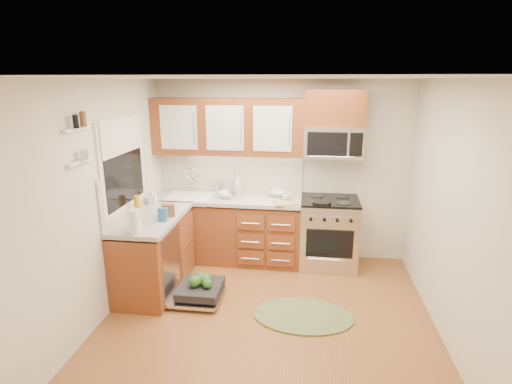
# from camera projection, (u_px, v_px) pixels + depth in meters

# --- Properties ---
(floor) EXTENTS (3.50, 3.50, 0.00)m
(floor) POSITION_uv_depth(u_px,v_px,m) (268.00, 319.00, 4.28)
(floor) COLOR brown
(floor) RESTS_ON ground
(ceiling) EXTENTS (3.50, 3.50, 0.00)m
(ceiling) POSITION_uv_depth(u_px,v_px,m) (270.00, 78.00, 3.61)
(ceiling) COLOR white
(ceiling) RESTS_ON ground
(wall_back) EXTENTS (3.50, 0.04, 2.50)m
(wall_back) POSITION_uv_depth(u_px,v_px,m) (281.00, 171.00, 5.62)
(wall_back) COLOR beige
(wall_back) RESTS_ON ground
(wall_front) EXTENTS (3.50, 0.04, 2.50)m
(wall_front) POSITION_uv_depth(u_px,v_px,m) (237.00, 303.00, 2.28)
(wall_front) COLOR beige
(wall_front) RESTS_ON ground
(wall_left) EXTENTS (0.04, 3.50, 2.50)m
(wall_left) POSITION_uv_depth(u_px,v_px,m) (102.00, 202.00, 4.17)
(wall_left) COLOR beige
(wall_left) RESTS_ON ground
(wall_right) EXTENTS (0.04, 3.50, 2.50)m
(wall_right) POSITION_uv_depth(u_px,v_px,m) (455.00, 217.00, 3.72)
(wall_right) COLOR beige
(wall_right) RESTS_ON ground
(base_cabinet_back) EXTENTS (2.05, 0.60, 0.85)m
(base_cabinet_back) POSITION_uv_depth(u_px,v_px,m) (228.00, 231.00, 5.64)
(base_cabinet_back) COLOR brown
(base_cabinet_back) RESTS_ON ground
(base_cabinet_left) EXTENTS (0.60, 1.25, 0.85)m
(base_cabinet_left) POSITION_uv_depth(u_px,v_px,m) (154.00, 255.00, 4.85)
(base_cabinet_left) COLOR brown
(base_cabinet_left) RESTS_ON ground
(countertop_back) EXTENTS (2.07, 0.64, 0.05)m
(countertop_back) POSITION_uv_depth(u_px,v_px,m) (227.00, 199.00, 5.51)
(countertop_back) COLOR #A8A299
(countertop_back) RESTS_ON base_cabinet_back
(countertop_left) EXTENTS (0.64, 1.27, 0.05)m
(countertop_left) POSITION_uv_depth(u_px,v_px,m) (152.00, 218.00, 4.73)
(countertop_left) COLOR #A8A299
(countertop_left) RESTS_ON base_cabinet_left
(backsplash_back) EXTENTS (2.05, 0.02, 0.57)m
(backsplash_back) POSITION_uv_depth(u_px,v_px,m) (231.00, 172.00, 5.71)
(backsplash_back) COLOR beige
(backsplash_back) RESTS_ON ground
(backsplash_left) EXTENTS (0.02, 1.25, 0.57)m
(backsplash_left) POSITION_uv_depth(u_px,v_px,m) (126.00, 192.00, 4.68)
(backsplash_left) COLOR beige
(backsplash_left) RESTS_ON ground
(upper_cabinets) EXTENTS (2.05, 0.35, 0.75)m
(upper_cabinets) POSITION_uv_depth(u_px,v_px,m) (228.00, 127.00, 5.37)
(upper_cabinets) COLOR brown
(upper_cabinets) RESTS_ON ground
(cabinet_over_mw) EXTENTS (0.76, 0.35, 0.47)m
(cabinet_over_mw) POSITION_uv_depth(u_px,v_px,m) (334.00, 108.00, 5.12)
(cabinet_over_mw) COLOR brown
(cabinet_over_mw) RESTS_ON ground
(range) EXTENTS (0.76, 0.64, 0.95)m
(range) POSITION_uv_depth(u_px,v_px,m) (329.00, 233.00, 5.43)
(range) COLOR silver
(range) RESTS_ON ground
(microwave) EXTENTS (0.76, 0.38, 0.40)m
(microwave) POSITION_uv_depth(u_px,v_px,m) (333.00, 142.00, 5.22)
(microwave) COLOR silver
(microwave) RESTS_ON ground
(sink) EXTENTS (0.62, 0.50, 0.26)m
(sink) POSITION_uv_depth(u_px,v_px,m) (190.00, 205.00, 5.58)
(sink) COLOR white
(sink) RESTS_ON ground
(dishwasher) EXTENTS (0.70, 0.60, 0.20)m
(dishwasher) POSITION_uv_depth(u_px,v_px,m) (197.00, 292.00, 4.65)
(dishwasher) COLOR silver
(dishwasher) RESTS_ON ground
(window) EXTENTS (0.03, 1.05, 1.05)m
(window) POSITION_uv_depth(u_px,v_px,m) (123.00, 164.00, 4.56)
(window) COLOR white
(window) RESTS_ON ground
(window_blind) EXTENTS (0.02, 0.96, 0.40)m
(window_blind) POSITION_uv_depth(u_px,v_px,m) (122.00, 136.00, 4.47)
(window_blind) COLOR white
(window_blind) RESTS_ON ground
(shelf_upper) EXTENTS (0.04, 0.40, 0.03)m
(shelf_upper) POSITION_uv_depth(u_px,v_px,m) (77.00, 129.00, 3.62)
(shelf_upper) COLOR white
(shelf_upper) RESTS_ON ground
(shelf_lower) EXTENTS (0.04, 0.40, 0.03)m
(shelf_lower) POSITION_uv_depth(u_px,v_px,m) (81.00, 162.00, 3.70)
(shelf_lower) COLOR white
(shelf_lower) RESTS_ON ground
(rug) EXTENTS (1.27, 1.05, 0.02)m
(rug) POSITION_uv_depth(u_px,v_px,m) (303.00, 316.00, 4.33)
(rug) COLOR olive
(rug) RESTS_ON ground
(skillet) EXTENTS (0.29, 0.29, 0.04)m
(skillet) POSITION_uv_depth(u_px,v_px,m) (322.00, 203.00, 5.07)
(skillet) COLOR black
(skillet) RESTS_ON range
(stock_pot) EXTENTS (0.24, 0.24, 0.11)m
(stock_pot) POSITION_uv_depth(u_px,v_px,m) (235.00, 194.00, 5.44)
(stock_pot) COLOR silver
(stock_pot) RESTS_ON countertop_back
(cutting_board) EXTENTS (0.35, 0.27, 0.02)m
(cutting_board) POSITION_uv_depth(u_px,v_px,m) (286.00, 203.00, 5.18)
(cutting_board) COLOR tan
(cutting_board) RESTS_ON countertop_back
(canister) EXTENTS (0.14, 0.14, 0.18)m
(canister) POSITION_uv_depth(u_px,v_px,m) (218.00, 187.00, 5.70)
(canister) COLOR silver
(canister) RESTS_ON countertop_back
(paper_towel_roll) EXTENTS (0.13, 0.13, 0.26)m
(paper_towel_roll) POSITION_uv_depth(u_px,v_px,m) (135.00, 222.00, 4.16)
(paper_towel_roll) COLOR white
(paper_towel_roll) RESTS_ON countertop_left
(mustard_bottle) EXTENTS (0.10, 0.10, 0.24)m
(mustard_bottle) POSITION_uv_depth(u_px,v_px,m) (137.00, 205.00, 4.73)
(mustard_bottle) COLOR gold
(mustard_bottle) RESTS_ON countertop_left
(red_bottle) EXTENTS (0.06, 0.06, 0.23)m
(red_bottle) POSITION_uv_depth(u_px,v_px,m) (137.00, 217.00, 4.34)
(red_bottle) COLOR red
(red_bottle) RESTS_ON countertop_left
(wooden_box) EXTENTS (0.18, 0.15, 0.15)m
(wooden_box) POSITION_uv_depth(u_px,v_px,m) (168.00, 210.00, 4.71)
(wooden_box) COLOR brown
(wooden_box) RESTS_ON countertop_left
(blue_carton) EXTENTS (0.10, 0.06, 0.16)m
(blue_carton) POSITION_uv_depth(u_px,v_px,m) (163.00, 215.00, 4.54)
(blue_carton) COLOR #235EA5
(blue_carton) RESTS_ON countertop_left
(bowl_a) EXTENTS (0.30, 0.30, 0.06)m
(bowl_a) POSITION_uv_depth(u_px,v_px,m) (277.00, 194.00, 5.56)
(bowl_a) COLOR #999999
(bowl_a) RESTS_ON countertop_back
(bowl_b) EXTENTS (0.33, 0.33, 0.08)m
(bowl_b) POSITION_uv_depth(u_px,v_px,m) (228.00, 195.00, 5.47)
(bowl_b) COLOR #999999
(bowl_b) RESTS_ON countertop_back
(cup) EXTENTS (0.14, 0.14, 0.09)m
(cup) POSITION_uv_depth(u_px,v_px,m) (286.00, 197.00, 5.36)
(cup) COLOR #999999
(cup) RESTS_ON countertop_back
(soap_bottle_a) EXTENTS (0.14, 0.14, 0.30)m
(soap_bottle_a) POSITION_uv_depth(u_px,v_px,m) (238.00, 183.00, 5.66)
(soap_bottle_a) COLOR #999999
(soap_bottle_a) RESTS_ON countertop_back
(soap_bottle_b) EXTENTS (0.10, 0.10, 0.20)m
(soap_bottle_b) POSITION_uv_depth(u_px,v_px,m) (152.00, 197.00, 5.17)
(soap_bottle_b) COLOR #999999
(soap_bottle_b) RESTS_ON countertop_left
(soap_bottle_c) EXTENTS (0.17, 0.17, 0.16)m
(soap_bottle_c) POSITION_uv_depth(u_px,v_px,m) (153.00, 197.00, 5.19)
(soap_bottle_c) COLOR #999999
(soap_bottle_c) RESTS_ON countertop_left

